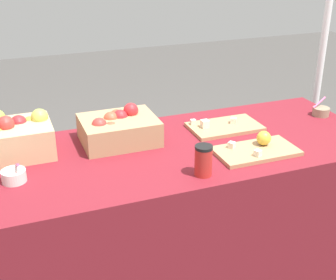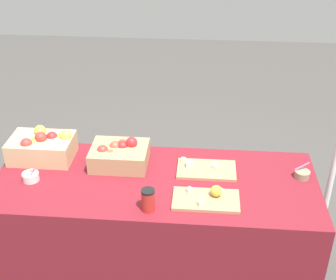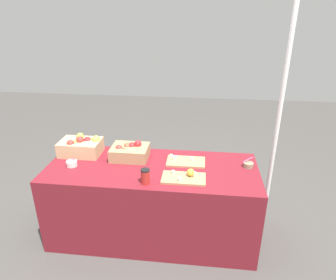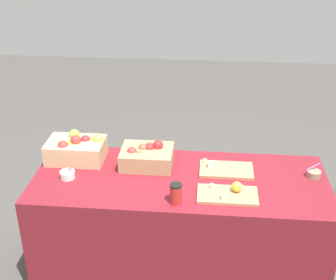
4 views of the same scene
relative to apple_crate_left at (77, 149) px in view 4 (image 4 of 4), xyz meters
name	(u,v)px [view 4 (image 4 of 4)]	position (x,y,z in m)	size (l,w,h in m)	color
ground_plane	(179,266)	(0.72, -0.18, -0.82)	(10.00, 10.00, 0.00)	#474442
table	(179,225)	(0.72, -0.18, -0.45)	(1.90, 0.76, 0.74)	maroon
apple_crate_left	(77,149)	(0.00, 0.00, 0.00)	(0.39, 0.26, 0.19)	tan
apple_crate_middle	(147,156)	(0.49, -0.03, -0.01)	(0.34, 0.27, 0.17)	tan
cutting_board_front	(229,193)	(1.03, -0.36, -0.06)	(0.37, 0.20, 0.08)	tan
cutting_board_back	(226,169)	(1.02, -0.07, -0.07)	(0.35, 0.21, 0.05)	tan
sample_bowl_near	(314,174)	(1.58, -0.09, -0.06)	(0.09, 0.09, 0.09)	gray
sample_bowl_mid	(67,175)	(0.00, -0.25, -0.06)	(0.10, 0.10, 0.09)	silver
coffee_cup	(176,194)	(0.72, -0.46, -0.02)	(0.07, 0.07, 0.13)	red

